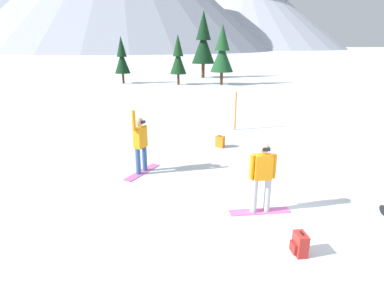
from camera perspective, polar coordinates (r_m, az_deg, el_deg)
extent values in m
plane|color=white|center=(7.88, 14.63, -11.90)|extent=(800.00, 800.00, 0.00)
cube|color=pink|center=(7.80, 12.20, -11.92)|extent=(1.48, 0.40, 0.02)
cylinder|color=#B7B7BC|center=(7.65, 13.56, -8.98)|extent=(0.15, 0.15, 0.84)
cylinder|color=#B7B7BC|center=(7.55, 11.25, -9.18)|extent=(0.15, 0.15, 0.84)
cube|color=orange|center=(7.31, 12.78, -4.07)|extent=(0.42, 0.27, 0.59)
cylinder|color=orange|center=(7.40, 14.69, -3.92)|extent=(0.11, 0.11, 0.58)
cylinder|color=orange|center=(7.23, 10.83, -4.15)|extent=(0.11, 0.11, 0.58)
sphere|color=tan|center=(7.16, 13.03, -0.69)|extent=(0.24, 0.24, 0.24)
cube|color=black|center=(7.03, 13.40, -0.97)|extent=(0.17, 0.05, 0.08)
cube|color=pink|center=(9.91, -9.09, -5.10)|extent=(1.00, 1.44, 0.02)
cylinder|color=#335184|center=(9.87, -8.65, -2.55)|extent=(0.15, 0.15, 0.81)
cylinder|color=#335184|center=(9.64, -9.79, -3.12)|extent=(0.15, 0.15, 0.81)
cube|color=orange|center=(9.53, -9.42, 1.22)|extent=(0.41, 0.47, 0.63)
cylinder|color=orange|center=(9.72, -8.50, 1.74)|extent=(0.11, 0.11, 0.58)
cylinder|color=orange|center=(9.19, -10.59, 4.18)|extent=(0.11, 0.11, 0.60)
sphere|color=tan|center=(9.41, -9.57, 3.99)|extent=(0.24, 0.24, 0.24)
cube|color=black|center=(9.32, -8.89, 3.96)|extent=(0.12, 0.17, 0.08)
cylinder|color=black|center=(8.68, 31.52, -10.28)|extent=(0.10, 0.26, 0.26)
cube|color=orange|center=(12.14, 5.15, 0.42)|extent=(0.38, 0.35, 0.44)
cube|color=#A85613|center=(12.26, 5.43, 0.27)|extent=(0.22, 0.18, 0.20)
cylinder|color=black|center=(12.07, 5.18, 1.50)|extent=(0.11, 0.09, 0.02)
cube|color=red|center=(6.53, 19.13, -16.84)|extent=(0.23, 0.34, 0.44)
cube|color=maroon|center=(6.52, 17.99, -17.50)|extent=(0.08, 0.23, 0.20)
cylinder|color=black|center=(6.40, 19.35, -15.06)|extent=(0.03, 0.12, 0.02)
cylinder|color=orange|center=(14.58, 7.94, 5.98)|extent=(0.06, 0.06, 1.78)
cylinder|color=#472D19|center=(33.10, -12.42, 11.61)|extent=(0.23, 0.23, 1.01)
cone|color=black|center=(32.98, -12.61, 14.35)|extent=(1.52, 1.52, 2.15)
cone|color=black|center=(32.94, -12.79, 16.96)|extent=(0.99, 0.99, 1.97)
cylinder|color=#472D19|center=(31.35, 5.38, 11.83)|extent=(0.28, 0.28, 1.25)
cone|color=#194723|center=(31.21, 5.49, 15.40)|extent=(2.21, 2.21, 2.65)
cone|color=#194723|center=(31.19, 5.59, 18.80)|extent=(1.44, 1.44, 2.43)
cylinder|color=#472D19|center=(38.02, 2.03, 13.23)|extent=(0.37, 0.37, 1.65)
cone|color=black|center=(37.90, 2.07, 17.12)|extent=(2.66, 2.66, 3.51)
cone|color=black|center=(37.96, 2.12, 20.83)|extent=(1.73, 1.73, 3.21)
cylinder|color=#472D19|center=(31.35, -2.50, 11.71)|extent=(0.24, 0.24, 1.05)
cone|color=#143819|center=(31.22, -2.54, 14.69)|extent=(1.58, 1.58, 2.22)
cone|color=#143819|center=(31.18, -2.59, 17.55)|extent=(1.03, 1.03, 2.04)
cone|color=#B2B7C6|center=(268.31, 9.23, 23.02)|extent=(157.60, 157.60, 58.69)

